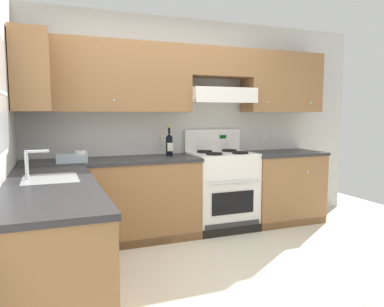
# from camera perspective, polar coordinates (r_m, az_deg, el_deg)

# --- Properties ---
(ground_plane) EXTENTS (7.04, 7.04, 0.00)m
(ground_plane) POSITION_cam_1_polar(r_m,az_deg,el_deg) (3.32, 3.03, -18.78)
(ground_plane) COLOR beige
(wall_back) EXTENTS (4.68, 0.57, 2.55)m
(wall_back) POSITION_cam_1_polar(r_m,az_deg,el_deg) (4.57, -0.18, 7.18)
(wall_back) COLOR silver
(wall_back) RESTS_ON ground_plane
(counter_back_run) EXTENTS (3.60, 0.65, 0.91)m
(counter_back_run) POSITION_cam_1_polar(r_m,az_deg,el_deg) (4.32, -2.07, -6.51)
(counter_back_run) COLOR olive
(counter_back_run) RESTS_ON ground_plane
(counter_left_run) EXTENTS (0.63, 1.91, 1.13)m
(counter_left_run) POSITION_cam_1_polar(r_m,az_deg,el_deg) (2.89, -20.59, -13.18)
(counter_left_run) COLOR olive
(counter_left_run) RESTS_ON ground_plane
(stove) EXTENTS (0.76, 0.62, 1.20)m
(stove) POSITION_cam_1_polar(r_m,az_deg,el_deg) (4.54, 4.61, -5.56)
(stove) COLOR white
(stove) RESTS_ON ground_plane
(wine_bottle) EXTENTS (0.08, 0.08, 0.35)m
(wine_bottle) POSITION_cam_1_polar(r_m,az_deg,el_deg) (4.31, -3.54, 1.47)
(wine_bottle) COLOR black
(wine_bottle) RESTS_ON counter_back_run
(bowl) EXTENTS (0.30, 0.20, 0.08)m
(bowl) POSITION_cam_1_polar(r_m,az_deg,el_deg) (3.94, -18.10, -0.87)
(bowl) COLOR #9EADB7
(bowl) RESTS_ON counter_back_run
(paper_towel_roll) EXTENTS (0.13, 0.13, 0.10)m
(paper_towel_roll) POSITION_cam_1_polar(r_m,az_deg,el_deg) (4.06, -16.80, -0.29)
(paper_towel_roll) COLOR white
(paper_towel_roll) RESTS_ON counter_back_run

